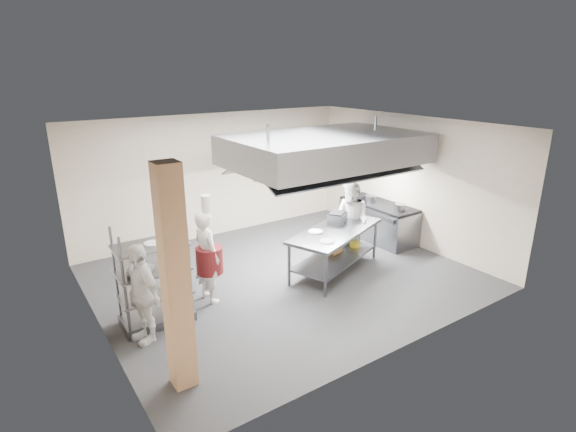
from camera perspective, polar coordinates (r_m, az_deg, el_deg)
floor at (r=9.13m, az=-0.43°, el=-7.68°), size 7.00×7.00×0.00m
ceiling at (r=8.27m, az=-0.48°, el=11.35°), size 7.00×7.00×0.00m
wall_back at (r=11.12m, az=-9.14°, el=5.08°), size 7.00×0.00×7.00m
wall_left at (r=7.34m, az=-23.80°, el=-3.26°), size 0.00×6.00×6.00m
wall_right at (r=10.86m, az=15.11°, el=4.36°), size 0.00×6.00×6.00m
column at (r=5.77m, az=-14.10°, el=-8.03°), size 0.30×0.30×3.00m
exhaust_hood at (r=9.44m, az=4.80°, el=8.48°), size 4.00×2.50×0.60m
hood_strip_a at (r=8.97m, az=0.24°, el=5.94°), size 1.60×0.12×0.04m
hood_strip_b at (r=10.08m, az=8.76°, el=7.12°), size 1.60×0.12×0.04m
wall_shelf at (r=11.84m, az=-0.89°, el=6.12°), size 1.50×0.28×0.04m
island at (r=9.24m, az=5.98°, el=-4.36°), size 2.50×1.73×0.91m
island_worktop at (r=9.09m, az=6.07°, el=-1.89°), size 2.50×1.73×0.06m
island_undershelf at (r=9.30m, az=5.95°, el=-5.25°), size 2.29×1.57×0.04m
pass_rack at (r=7.57m, az=-16.74°, el=-7.19°), size 1.14×0.68×1.69m
cooking_range at (r=11.18m, az=11.32°, el=-0.74°), size 0.80×2.00×0.84m
range_top at (r=11.04m, az=11.47°, el=1.47°), size 0.78×1.96×0.06m
chef_head at (r=8.05m, az=-10.25°, el=-5.09°), size 0.48×0.66×1.70m
chef_line at (r=9.79m, az=8.04°, el=-0.56°), size 0.74×0.90×1.73m
chef_plating at (r=7.17m, az=-18.16°, el=-9.27°), size 0.58×0.99×1.59m
griddle at (r=9.46m, az=6.30°, el=-0.25°), size 0.52×0.49×0.20m
wicker_basket at (r=9.47m, az=5.88°, el=-4.21°), size 0.37×0.30×0.14m
stockpot at (r=11.04m, az=10.42°, el=2.16°), size 0.25×0.25×0.18m
plate_stack at (r=7.70m, az=-16.54°, el=-9.21°), size 0.28×0.28×0.05m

